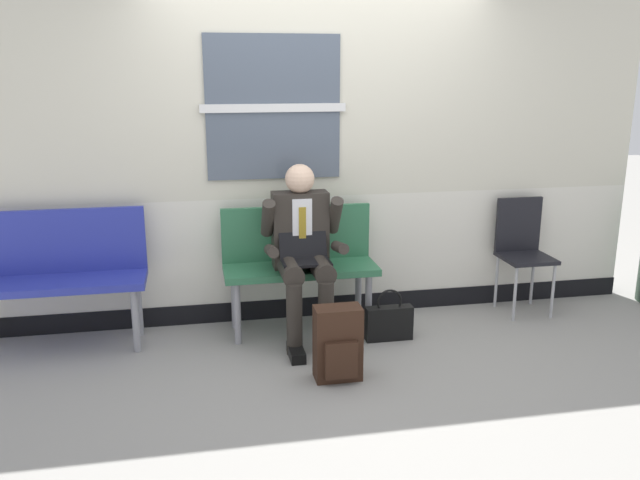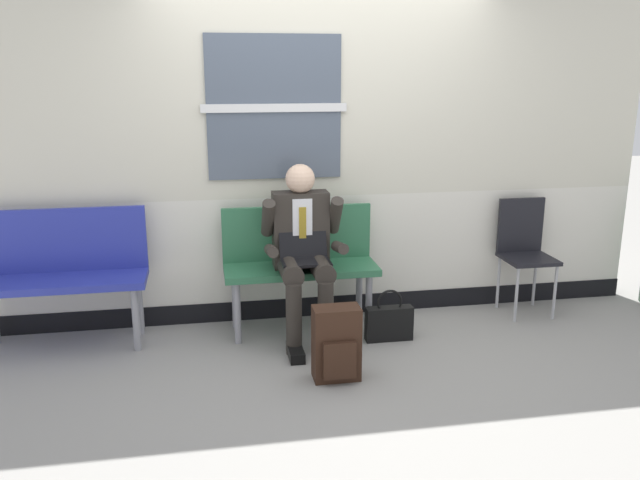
{
  "view_description": "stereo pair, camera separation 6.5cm",
  "coord_description": "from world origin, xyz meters",
  "px_view_note": "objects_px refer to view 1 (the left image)",
  "views": [
    {
      "loc": [
        -0.95,
        -4.17,
        1.91
      ],
      "look_at": [
        -0.11,
        0.14,
        0.75
      ],
      "focal_mm": 36.63,
      "sensor_mm": 36.0,
      "label": 1
    },
    {
      "loc": [
        -0.89,
        -4.18,
        1.91
      ],
      "look_at": [
        -0.11,
        0.14,
        0.75
      ],
      "focal_mm": 36.63,
      "sensor_mm": 36.0,
      "label": 2
    }
  ],
  "objects_px": {
    "handbag": "(389,322)",
    "bench_with_person": "(299,258)",
    "bench_empty": "(60,268)",
    "folding_chair": "(522,244)",
    "backpack": "(338,344)",
    "person_seated": "(303,248)"
  },
  "relations": [
    {
      "from": "bench_with_person",
      "to": "backpack",
      "type": "relative_size",
      "value": 2.34
    },
    {
      "from": "bench_empty",
      "to": "folding_chair",
      "type": "relative_size",
      "value": 1.28
    },
    {
      "from": "handbag",
      "to": "bench_with_person",
      "type": "bearing_deg",
      "value": 149.1
    },
    {
      "from": "bench_with_person",
      "to": "handbag",
      "type": "distance_m",
      "value": 0.81
    },
    {
      "from": "person_seated",
      "to": "folding_chair",
      "type": "xyz_separation_m",
      "value": [
        1.82,
        0.24,
        -0.13
      ]
    },
    {
      "from": "backpack",
      "to": "person_seated",
      "type": "bearing_deg",
      "value": 98.25
    },
    {
      "from": "bench_with_person",
      "to": "folding_chair",
      "type": "xyz_separation_m",
      "value": [
        1.82,
        0.05,
        -0.0
      ]
    },
    {
      "from": "bench_with_person",
      "to": "handbag",
      "type": "xyz_separation_m",
      "value": [
        0.6,
        -0.36,
        -0.41
      ]
    },
    {
      "from": "bench_empty",
      "to": "person_seated",
      "type": "height_order",
      "value": "person_seated"
    },
    {
      "from": "person_seated",
      "to": "bench_with_person",
      "type": "bearing_deg",
      "value": 90.0
    },
    {
      "from": "bench_with_person",
      "to": "bench_empty",
      "type": "distance_m",
      "value": 1.68
    },
    {
      "from": "bench_empty",
      "to": "folding_chair",
      "type": "xyz_separation_m",
      "value": [
        3.5,
        0.04,
        -0.02
      ]
    },
    {
      "from": "folding_chair",
      "to": "bench_empty",
      "type": "bearing_deg",
      "value": -179.33
    },
    {
      "from": "handbag",
      "to": "folding_chair",
      "type": "height_order",
      "value": "folding_chair"
    },
    {
      "from": "backpack",
      "to": "folding_chair",
      "type": "relative_size",
      "value": 0.53
    },
    {
      "from": "bench_empty",
      "to": "bench_with_person",
      "type": "bearing_deg",
      "value": -0.16
    },
    {
      "from": "bench_empty",
      "to": "backpack",
      "type": "height_order",
      "value": "bench_empty"
    },
    {
      "from": "person_seated",
      "to": "folding_chair",
      "type": "height_order",
      "value": "person_seated"
    },
    {
      "from": "bench_empty",
      "to": "person_seated",
      "type": "distance_m",
      "value": 1.7
    },
    {
      "from": "bench_with_person",
      "to": "handbag",
      "type": "height_order",
      "value": "bench_with_person"
    },
    {
      "from": "handbag",
      "to": "bench_empty",
      "type": "bearing_deg",
      "value": 170.96
    },
    {
      "from": "bench_empty",
      "to": "handbag",
      "type": "xyz_separation_m",
      "value": [
        2.28,
        -0.36,
        -0.43
      ]
    }
  ]
}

